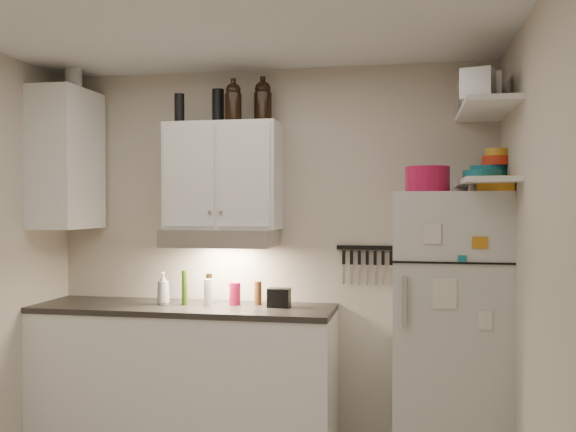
# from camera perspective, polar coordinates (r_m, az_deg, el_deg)

# --- Properties ---
(ceiling) EXTENTS (3.20, 3.00, 0.02)m
(ceiling) POSITION_cam_1_polar(r_m,az_deg,el_deg) (3.35, -7.51, 18.21)
(ceiling) COLOR silver
(ceiling) RESTS_ON ground
(back_wall) EXTENTS (3.20, 0.02, 2.60)m
(back_wall) POSITION_cam_1_polar(r_m,az_deg,el_deg) (4.67, -1.60, -2.95)
(back_wall) COLOR beige
(back_wall) RESTS_ON ground
(right_wall) EXTENTS (0.02, 3.00, 2.60)m
(right_wall) POSITION_cam_1_polar(r_m,az_deg,el_deg) (3.11, 22.08, -4.94)
(right_wall) COLOR beige
(right_wall) RESTS_ON ground
(base_cabinet) EXTENTS (2.10, 0.60, 0.88)m
(base_cabinet) POSITION_cam_1_polar(r_m,az_deg,el_deg) (4.66, -9.25, -13.68)
(base_cabinet) COLOR white
(base_cabinet) RESTS_ON floor
(countertop) EXTENTS (2.10, 0.62, 0.04)m
(countertop) POSITION_cam_1_polar(r_m,az_deg,el_deg) (4.57, -9.27, -8.09)
(countertop) COLOR #292623
(countertop) RESTS_ON base_cabinet
(upper_cabinet) EXTENTS (0.80, 0.33, 0.75)m
(upper_cabinet) POSITION_cam_1_polar(r_m,az_deg,el_deg) (4.57, -5.76, 3.55)
(upper_cabinet) COLOR white
(upper_cabinet) RESTS_ON back_wall
(side_cabinet) EXTENTS (0.33, 0.55, 1.00)m
(side_cabinet) POSITION_cam_1_polar(r_m,az_deg,el_deg) (4.90, -19.09, 4.79)
(side_cabinet) COLOR white
(side_cabinet) RESTS_ON left_wall
(range_hood) EXTENTS (0.76, 0.46, 0.12)m
(range_hood) POSITION_cam_1_polar(r_m,az_deg,el_deg) (4.51, -5.99, -1.94)
(range_hood) COLOR silver
(range_hood) RESTS_ON back_wall
(fridge) EXTENTS (0.70, 0.68, 1.70)m
(fridge) POSITION_cam_1_polar(r_m,az_deg,el_deg) (4.27, 14.17, -9.42)
(fridge) COLOR silver
(fridge) RESTS_ON floor
(shelf_hi) EXTENTS (0.30, 0.95, 0.03)m
(shelf_hi) POSITION_cam_1_polar(r_m,az_deg,el_deg) (4.13, 17.15, 9.04)
(shelf_hi) COLOR white
(shelf_hi) RESTS_ON right_wall
(shelf_lo) EXTENTS (0.30, 0.95, 0.03)m
(shelf_lo) POSITION_cam_1_polar(r_m,az_deg,el_deg) (4.09, 17.13, 2.92)
(shelf_lo) COLOR white
(shelf_lo) RESTS_ON right_wall
(knife_strip) EXTENTS (0.42, 0.02, 0.03)m
(knife_strip) POSITION_cam_1_polar(r_m,az_deg,el_deg) (4.54, 7.00, -2.81)
(knife_strip) COLOR black
(knife_strip) RESTS_ON back_wall
(dutch_oven) EXTENTS (0.34, 0.34, 0.16)m
(dutch_oven) POSITION_cam_1_polar(r_m,az_deg,el_deg) (4.10, 12.28, 3.21)
(dutch_oven) COLOR #AF1440
(dutch_oven) RESTS_ON fridge
(book_stack) EXTENTS (0.27, 0.31, 0.09)m
(book_stack) POSITION_cam_1_polar(r_m,az_deg,el_deg) (4.02, 18.19, 2.73)
(book_stack) COLOR #BF7917
(book_stack) RESTS_ON fridge
(spice_jar) EXTENTS (0.08, 0.08, 0.10)m
(spice_jar) POSITION_cam_1_polar(r_m,az_deg,el_deg) (4.10, 16.11, 2.76)
(spice_jar) COLOR silver
(spice_jar) RESTS_ON fridge
(stock_pot) EXTENTS (0.32, 0.32, 0.20)m
(stock_pot) POSITION_cam_1_polar(r_m,az_deg,el_deg) (4.44, 16.28, 9.94)
(stock_pot) COLOR silver
(stock_pot) RESTS_ON shelf_hi
(tin_a) EXTENTS (0.22, 0.20, 0.19)m
(tin_a) POSITION_cam_1_polar(r_m,az_deg,el_deg) (4.12, 17.13, 10.62)
(tin_a) COLOR #AAAAAD
(tin_a) RESTS_ON shelf_hi
(tin_b) EXTENTS (0.22, 0.22, 0.17)m
(tin_b) POSITION_cam_1_polar(r_m,az_deg,el_deg) (3.87, 16.53, 11.11)
(tin_b) COLOR #AAAAAD
(tin_b) RESTS_ON shelf_hi
(bowl_teal) EXTENTS (0.24, 0.24, 0.10)m
(bowl_teal) POSITION_cam_1_polar(r_m,az_deg,el_deg) (4.33, 17.41, 3.64)
(bowl_teal) COLOR #177080
(bowl_teal) RESTS_ON shelf_lo
(bowl_orange) EXTENTS (0.19, 0.19, 0.06)m
(bowl_orange) POSITION_cam_1_polar(r_m,az_deg,el_deg) (4.30, 18.10, 4.68)
(bowl_orange) COLOR red
(bowl_orange) RESTS_ON bowl_teal
(bowl_yellow) EXTENTS (0.15, 0.15, 0.05)m
(bowl_yellow) POSITION_cam_1_polar(r_m,az_deg,el_deg) (4.30, 18.10, 5.39)
(bowl_yellow) COLOR gold
(bowl_yellow) RESTS_ON bowl_orange
(plates) EXTENTS (0.31, 0.31, 0.06)m
(plates) POSITION_cam_1_polar(r_m,az_deg,el_deg) (4.15, 16.86, 3.51)
(plates) COLOR #177080
(plates) RESTS_ON shelf_lo
(growler_a) EXTENTS (0.14, 0.14, 0.27)m
(growler_a) POSITION_cam_1_polar(r_m,az_deg,el_deg) (4.52, -4.88, 10.10)
(growler_a) COLOR black
(growler_a) RESTS_ON upper_cabinet
(growler_b) EXTENTS (0.16, 0.16, 0.30)m
(growler_b) POSITION_cam_1_polar(r_m,az_deg,el_deg) (4.58, -2.25, 10.15)
(growler_b) COLOR black
(growler_b) RESTS_ON upper_cabinet
(thermos_a) EXTENTS (0.10, 0.10, 0.24)m
(thermos_a) POSITION_cam_1_polar(r_m,az_deg,el_deg) (4.65, -6.24, 9.66)
(thermos_a) COLOR black
(thermos_a) RESTS_ON upper_cabinet
(thermos_b) EXTENTS (0.07, 0.07, 0.20)m
(thermos_b) POSITION_cam_1_polar(r_m,az_deg,el_deg) (4.64, -9.63, 9.42)
(thermos_b) COLOR black
(thermos_b) RESTS_ON upper_cabinet
(side_jar) EXTENTS (0.16, 0.16, 0.16)m
(side_jar) POSITION_cam_1_polar(r_m,az_deg,el_deg) (4.96, -18.53, 11.50)
(side_jar) COLOR silver
(side_jar) RESTS_ON side_cabinet
(soap_bottle) EXTENTS (0.10, 0.10, 0.25)m
(soap_bottle) POSITION_cam_1_polar(r_m,az_deg,el_deg) (4.61, -11.04, -6.16)
(soap_bottle) COLOR white
(soap_bottle) RESTS_ON countertop
(pepper_mill) EXTENTS (0.06, 0.06, 0.16)m
(pepper_mill) POSITION_cam_1_polar(r_m,az_deg,el_deg) (4.52, -2.69, -6.86)
(pepper_mill) COLOR brown
(pepper_mill) RESTS_ON countertop
(oil_bottle) EXTENTS (0.05, 0.05, 0.24)m
(oil_bottle) POSITION_cam_1_polar(r_m,az_deg,el_deg) (4.57, -9.15, -6.30)
(oil_bottle) COLOR #385916
(oil_bottle) RESTS_ON countertop
(vinegar_bottle) EXTENTS (0.06, 0.06, 0.22)m
(vinegar_bottle) POSITION_cam_1_polar(r_m,az_deg,el_deg) (4.60, -7.03, -6.42)
(vinegar_bottle) COLOR black
(vinegar_bottle) RESTS_ON countertop
(clear_bottle) EXTENTS (0.07, 0.07, 0.18)m
(clear_bottle) POSITION_cam_1_polar(r_m,az_deg,el_deg) (4.52, -7.09, -6.75)
(clear_bottle) COLOR silver
(clear_bottle) RESTS_ON countertop
(red_jar) EXTENTS (0.09, 0.09, 0.16)m
(red_jar) POSITION_cam_1_polar(r_m,az_deg,el_deg) (4.53, -4.74, -6.90)
(red_jar) COLOR #AF1440
(red_jar) RESTS_ON countertop
(caddy) EXTENTS (0.15, 0.11, 0.13)m
(caddy) POSITION_cam_1_polar(r_m,az_deg,el_deg) (4.42, -0.80, -7.27)
(caddy) COLOR black
(caddy) RESTS_ON countertop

